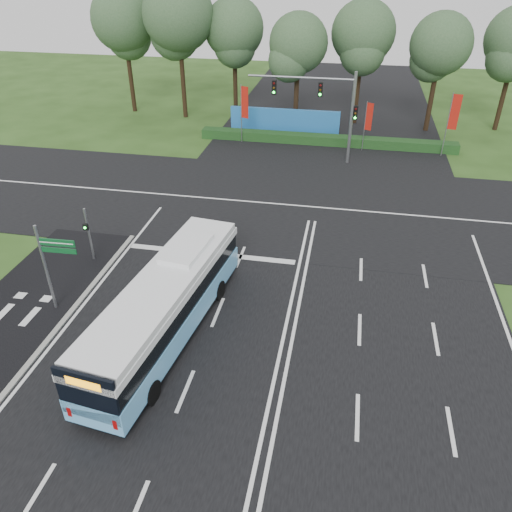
# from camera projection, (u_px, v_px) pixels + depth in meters

# --- Properties ---
(ground) EXTENTS (120.00, 120.00, 0.00)m
(ground) POSITION_uv_depth(u_px,v_px,m) (287.00, 321.00, 23.02)
(ground) COLOR #284517
(ground) RESTS_ON ground
(road_main) EXTENTS (20.00, 120.00, 0.04)m
(road_main) POSITION_uv_depth(u_px,v_px,m) (287.00, 321.00, 23.01)
(road_main) COLOR black
(road_main) RESTS_ON ground
(road_cross) EXTENTS (120.00, 14.00, 0.05)m
(road_cross) POSITION_uv_depth(u_px,v_px,m) (312.00, 207.00, 33.01)
(road_cross) COLOR black
(road_cross) RESTS_ON ground
(bike_path) EXTENTS (5.00, 18.00, 0.06)m
(bike_path) POSITION_uv_depth(u_px,v_px,m) (4.00, 329.00, 22.51)
(bike_path) COLOR black
(bike_path) RESTS_ON ground
(kerb_strip) EXTENTS (0.25, 18.00, 0.12)m
(kerb_strip) POSITION_uv_depth(u_px,v_px,m) (52.00, 335.00, 22.11)
(kerb_strip) COLOR gray
(kerb_strip) RESTS_ON ground
(city_bus) EXTENTS (3.77, 11.65, 3.29)m
(city_bus) POSITION_uv_depth(u_px,v_px,m) (166.00, 306.00, 21.30)
(city_bus) COLOR #66B3EC
(city_bus) RESTS_ON ground
(pedestrian_signal) EXTENTS (0.27, 0.41, 3.13)m
(pedestrian_signal) POSITION_uv_depth(u_px,v_px,m) (88.00, 233.00, 26.61)
(pedestrian_signal) COLOR gray
(pedestrian_signal) RESTS_ON ground
(street_sign) EXTENTS (1.75, 0.17, 4.49)m
(street_sign) POSITION_uv_depth(u_px,v_px,m) (51.00, 259.00, 22.35)
(street_sign) COLOR gray
(street_sign) RESTS_ON ground
(banner_flag_left) EXTENTS (0.69, 0.30, 4.93)m
(banner_flag_left) POSITION_uv_depth(u_px,v_px,m) (244.00, 106.00, 42.17)
(banner_flag_left) COLOR gray
(banner_flag_left) RESTS_ON ground
(banner_flag_mid) EXTENTS (0.57, 0.28, 4.12)m
(banner_flag_mid) POSITION_uv_depth(u_px,v_px,m) (368.00, 119.00, 40.59)
(banner_flag_mid) COLOR gray
(banner_flag_mid) RESTS_ON ground
(banner_flag_right) EXTENTS (0.75, 0.22, 5.14)m
(banner_flag_right) POSITION_uv_depth(u_px,v_px,m) (453.00, 116.00, 39.23)
(banner_flag_right) COLOR gray
(banner_flag_right) RESTS_ON ground
(traffic_light_gantry) EXTENTS (8.41, 0.28, 7.00)m
(traffic_light_gantry) POSITION_uv_depth(u_px,v_px,m) (329.00, 103.00, 37.59)
(traffic_light_gantry) COLOR gray
(traffic_light_gantry) RESTS_ON ground
(hedge) EXTENTS (22.00, 1.20, 0.80)m
(hedge) POSITION_uv_depth(u_px,v_px,m) (326.00, 140.00, 43.22)
(hedge) COLOR #153916
(hedge) RESTS_ON ground
(blue_hoarding) EXTENTS (10.00, 0.30, 2.20)m
(blue_hoarding) POSITION_uv_depth(u_px,v_px,m) (284.00, 121.00, 45.57)
(blue_hoarding) COLOR #216AB6
(blue_hoarding) RESTS_ON ground
(eucalyptus_row) EXTENTS (41.58, 8.41, 12.63)m
(eucalyptus_row) POSITION_uv_depth(u_px,v_px,m) (282.00, 29.00, 45.12)
(eucalyptus_row) COLOR black
(eucalyptus_row) RESTS_ON ground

